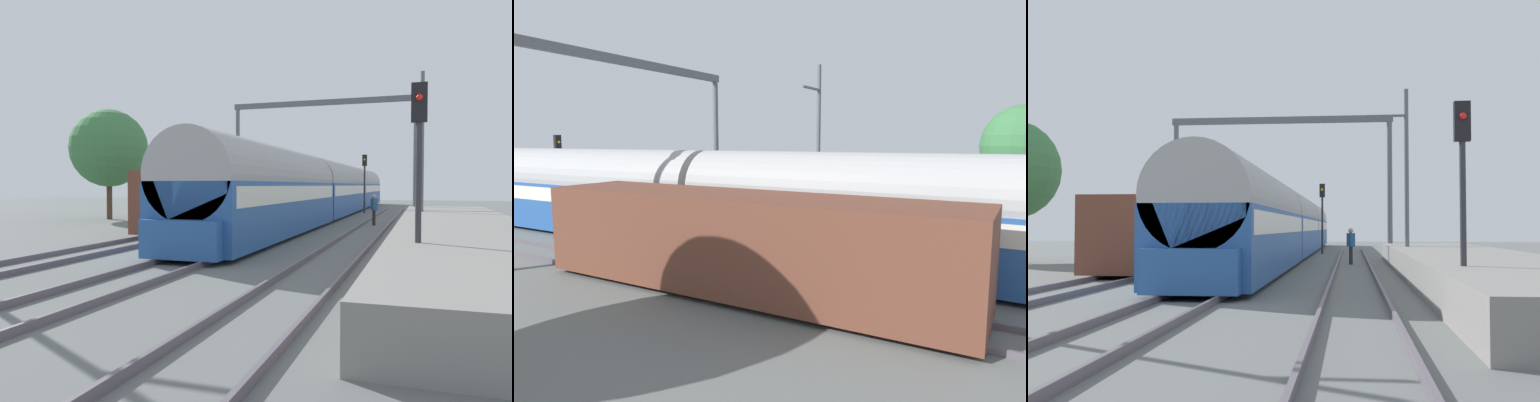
{
  "view_description": "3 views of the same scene",
  "coord_description": "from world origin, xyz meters",
  "views": [
    {
      "loc": [
        6.43,
        -17.68,
        2.23
      ],
      "look_at": [
        0.0,
        1.4,
        1.6
      ],
      "focal_mm": 35.0,
      "sensor_mm": 36.0,
      "label": 1
    },
    {
      "loc": [
        -14.7,
        -0.22,
        4.35
      ],
      "look_at": [
        1.78,
        9.2,
        1.87
      ],
      "focal_mm": 32.35,
      "sensor_mm": 36.0,
      "label": 2
    },
    {
      "loc": [
        3.82,
        -20.31,
        1.76
      ],
      "look_at": [
        0.0,
        16.6,
        3.28
      ],
      "focal_mm": 45.41,
      "sensor_mm": 36.0,
      "label": 3
    }
  ],
  "objects": [
    {
      "name": "railway_signal_far",
      "position": [
        1.92,
        22.97,
        3.02
      ],
      "size": [
        0.36,
        0.3,
        4.68
      ],
      "color": "#2D2D33",
      "rests_on": "ground"
    },
    {
      "name": "track_west",
      "position": [
        0.0,
        0.0,
        0.08
      ],
      "size": [
        1.52,
        60.0,
        0.16
      ],
      "color": "#5D555E",
      "rests_on": "ground"
    },
    {
      "name": "track_east",
      "position": [
        3.92,
        0.0,
        0.08
      ],
      "size": [
        1.51,
        60.0,
        0.16
      ],
      "color": "#5D555E",
      "rests_on": "ground"
    },
    {
      "name": "track_far_west",
      "position": [
        -3.92,
        0.0,
        0.08
      ],
      "size": [
        1.51,
        60.0,
        0.16
      ],
      "color": "#5D555E",
      "rests_on": "ground"
    },
    {
      "name": "freight_car",
      "position": [
        -3.92,
        6.86,
        1.47
      ],
      "size": [
        2.8,
        13.0,
        2.7
      ],
      "color": "brown",
      "rests_on": "ground"
    },
    {
      "name": "platform",
      "position": [
        7.74,
        2.0,
        0.45
      ],
      "size": [
        4.4,
        28.0,
        0.9
      ],
      "color": "gray",
      "rests_on": "ground"
    },
    {
      "name": "catenary_gantry",
      "position": [
        0.0,
        14.98,
        5.61
      ],
      "size": [
        12.24,
        0.28,
        7.86
      ],
      "color": "slate",
      "rests_on": "ground"
    },
    {
      "name": "catenary_pole_east_mid",
      "position": [
        6.27,
        9.06,
        4.15
      ],
      "size": [
        1.9,
        0.2,
        8.0
      ],
      "color": "slate",
      "rests_on": "ground"
    },
    {
      "name": "railway_signal_near",
      "position": [
        6.32,
        -5.55,
        2.97
      ],
      "size": [
        0.36,
        0.3,
        4.59
      ],
      "color": "#2D2D33",
      "rests_on": "ground"
    },
    {
      "name": "ground",
      "position": [
        0.0,
        0.0,
        0.0
      ],
      "size": [
        120.0,
        120.0,
        0.0
      ],
      "primitive_type": "plane",
      "color": "slate"
    },
    {
      "name": "person_crossing",
      "position": [
        3.82,
        10.63,
        1.03
      ],
      "size": [
        0.41,
        0.47,
        1.73
      ],
      "rotation": [
        0.0,
        0.0,
        5.24
      ],
      "color": "#2A2A2A",
      "rests_on": "ground"
    },
    {
      "name": "passenger_train",
      "position": [
        0.0,
        19.36,
        1.97
      ],
      "size": [
        2.93,
        49.2,
        3.82
      ],
      "color": "#28569E",
      "rests_on": "ground"
    }
  ]
}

